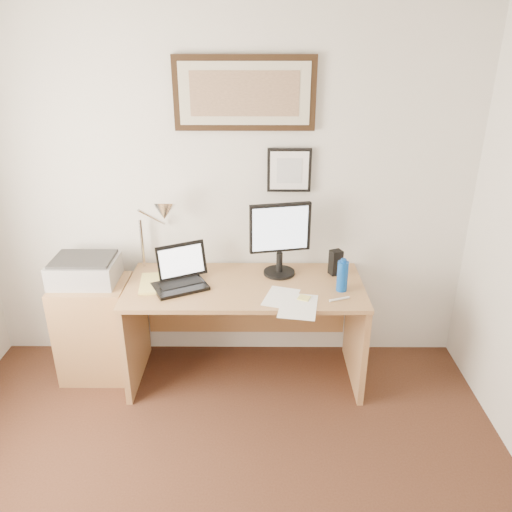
{
  "coord_description": "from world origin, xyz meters",
  "views": [
    {
      "loc": [
        0.24,
        -1.37,
        2.28
      ],
      "look_at": [
        0.23,
        1.43,
        1.05
      ],
      "focal_mm": 35.0,
      "sensor_mm": 36.0,
      "label": 1
    }
  ],
  "objects_px": {
    "water_bottle": "(342,276)",
    "book": "(140,284)",
    "side_cabinet": "(96,329)",
    "laptop": "(181,277)",
    "lcd_monitor": "(280,236)",
    "printer": "(85,270)",
    "desk": "(245,309)"
  },
  "relations": [
    {
      "from": "water_bottle",
      "to": "book",
      "type": "height_order",
      "value": "water_bottle"
    },
    {
      "from": "water_bottle",
      "to": "side_cabinet",
      "type": "bearing_deg",
      "value": 175.73
    },
    {
      "from": "book",
      "to": "laptop",
      "type": "bearing_deg",
      "value": 3.19
    },
    {
      "from": "book",
      "to": "lcd_monitor",
      "type": "bearing_deg",
      "value": 10.86
    },
    {
      "from": "side_cabinet",
      "to": "printer",
      "type": "distance_m",
      "value": 0.46
    },
    {
      "from": "desk",
      "to": "lcd_monitor",
      "type": "xyz_separation_m",
      "value": [
        0.24,
        0.08,
        0.53
      ]
    },
    {
      "from": "side_cabinet",
      "to": "book",
      "type": "height_order",
      "value": "book"
    },
    {
      "from": "laptop",
      "to": "printer",
      "type": "bearing_deg",
      "value": 172.62
    },
    {
      "from": "side_cabinet",
      "to": "laptop",
      "type": "distance_m",
      "value": 0.78
    },
    {
      "from": "book",
      "to": "laptop",
      "type": "xyz_separation_m",
      "value": [
        0.27,
        0.02,
        0.05
      ]
    },
    {
      "from": "lcd_monitor",
      "to": "book",
      "type": "bearing_deg",
      "value": -169.14
    },
    {
      "from": "water_bottle",
      "to": "desk",
      "type": "bearing_deg",
      "value": 165.7
    },
    {
      "from": "book",
      "to": "desk",
      "type": "bearing_deg",
      "value": 8.53
    },
    {
      "from": "printer",
      "to": "lcd_monitor",
      "type": "bearing_deg",
      "value": 3.35
    },
    {
      "from": "water_bottle",
      "to": "book",
      "type": "relative_size",
      "value": 0.68
    },
    {
      "from": "water_bottle",
      "to": "lcd_monitor",
      "type": "distance_m",
      "value": 0.5
    },
    {
      "from": "side_cabinet",
      "to": "water_bottle",
      "type": "relative_size",
      "value": 3.56
    },
    {
      "from": "book",
      "to": "lcd_monitor",
      "type": "height_order",
      "value": "lcd_monitor"
    },
    {
      "from": "printer",
      "to": "book",
      "type": "bearing_deg",
      "value": -14.4
    },
    {
      "from": "water_bottle",
      "to": "printer",
      "type": "bearing_deg",
      "value": 174.76
    },
    {
      "from": "book",
      "to": "desk",
      "type": "xyz_separation_m",
      "value": [
        0.7,
        0.11,
        -0.25
      ]
    },
    {
      "from": "side_cabinet",
      "to": "printer",
      "type": "relative_size",
      "value": 1.66
    },
    {
      "from": "water_bottle",
      "to": "laptop",
      "type": "distance_m",
      "value": 1.07
    },
    {
      "from": "water_bottle",
      "to": "lcd_monitor",
      "type": "bearing_deg",
      "value": 149.33
    },
    {
      "from": "side_cabinet",
      "to": "desk",
      "type": "relative_size",
      "value": 0.46
    },
    {
      "from": "desk",
      "to": "lcd_monitor",
      "type": "relative_size",
      "value": 3.08
    },
    {
      "from": "book",
      "to": "lcd_monitor",
      "type": "distance_m",
      "value": 1.0
    },
    {
      "from": "side_cabinet",
      "to": "printer",
      "type": "xyz_separation_m",
      "value": [
        -0.03,
        0.03,
        0.45
      ]
    },
    {
      "from": "desk",
      "to": "lcd_monitor",
      "type": "height_order",
      "value": "lcd_monitor"
    },
    {
      "from": "water_bottle",
      "to": "laptop",
      "type": "bearing_deg",
      "value": 176.11
    },
    {
      "from": "laptop",
      "to": "book",
      "type": "bearing_deg",
      "value": -176.81
    },
    {
      "from": "laptop",
      "to": "lcd_monitor",
      "type": "distance_m",
      "value": 0.73
    }
  ]
}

